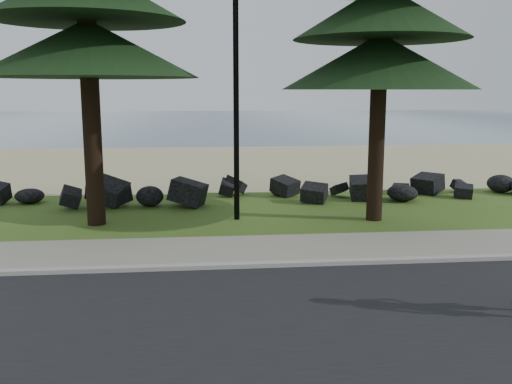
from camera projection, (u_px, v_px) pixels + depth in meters
ground at (247, 254)px, 11.55m from camera, size 160.00×160.00×0.00m
road at (278, 355)px, 7.14m from camera, size 160.00×7.00×0.02m
kerb at (252, 265)px, 10.66m from camera, size 160.00×0.20×0.10m
sidewalk at (247, 250)px, 11.74m from camera, size 160.00×2.00×0.08m
beach_sand at (220, 163)px, 25.75m from camera, size 160.00×15.00×0.01m
ocean at (207, 121)px, 61.49m from camera, size 160.00×58.00×0.01m
seawall_boulders at (231, 201)px, 17.04m from camera, size 60.00×2.40×1.10m
lamp_post at (236, 55)px, 13.95m from camera, size 0.25×0.14×8.14m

